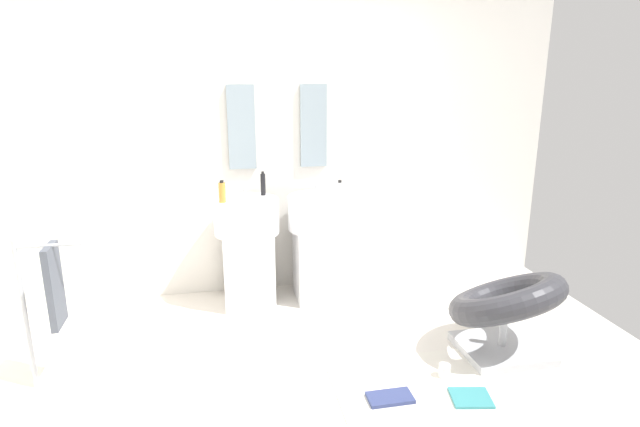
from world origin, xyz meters
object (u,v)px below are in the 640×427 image
(soap_bottle_black, at_px, (263,184))
(soap_bottle_white, at_px, (340,190))
(coffee_mug, at_px, (444,371))
(pedestal_sink_left, at_px, (248,246))
(soap_bottle_amber, at_px, (222,192))
(magazine_teal, at_px, (471,398))
(towel_rack, at_px, (50,290))
(magazine_navy, at_px, (390,398))
(pedestal_sink_right, at_px, (320,242))
(lounge_chair, at_px, (506,306))

(soap_bottle_black, bearing_deg, soap_bottle_white, -20.61)
(coffee_mug, bearing_deg, soap_bottle_white, 107.17)
(pedestal_sink_left, xyz_separation_m, soap_bottle_white, (0.74, -0.09, 0.45))
(soap_bottle_amber, bearing_deg, magazine_teal, -48.64)
(towel_rack, bearing_deg, magazine_teal, -14.91)
(magazine_teal, relative_size, soap_bottle_white, 1.56)
(towel_rack, relative_size, magazine_navy, 3.59)
(magazine_teal, bearing_deg, towel_rack, 175.82)
(soap_bottle_black, bearing_deg, pedestal_sink_right, -16.36)
(soap_bottle_amber, xyz_separation_m, soap_bottle_white, (0.92, -0.04, -0.01))
(lounge_chair, bearing_deg, magazine_navy, -158.10)
(magazine_navy, xyz_separation_m, soap_bottle_white, (0.02, 1.42, 0.92))
(towel_rack, bearing_deg, soap_bottle_white, 24.16)
(coffee_mug, bearing_deg, magazine_navy, -158.47)
(lounge_chair, bearing_deg, towel_rack, 176.42)
(pedestal_sink_right, bearing_deg, soap_bottle_black, 163.64)
(magazine_navy, bearing_deg, soap_bottle_white, 88.70)
(lounge_chair, height_order, soap_bottle_amber, soap_bottle_amber)
(soap_bottle_amber, bearing_deg, soap_bottle_white, -2.77)
(pedestal_sink_left, relative_size, soap_bottle_black, 5.00)
(lounge_chair, xyz_separation_m, magazine_teal, (-0.45, -0.46, -0.33))
(pedestal_sink_right, relative_size, lounge_chair, 0.91)
(pedestal_sink_right, bearing_deg, magazine_teal, -69.71)
(coffee_mug, distance_m, soap_bottle_white, 1.59)
(magazine_teal, bearing_deg, soap_bottle_white, 117.18)
(magazine_teal, distance_m, soap_bottle_white, 1.82)
(soap_bottle_white, bearing_deg, coffee_mug, -72.83)
(pedestal_sink_left, relative_size, coffee_mug, 12.00)
(towel_rack, relative_size, coffee_mug, 11.63)
(towel_rack, height_order, soap_bottle_white, soap_bottle_white)
(soap_bottle_black, bearing_deg, magazine_teal, -59.10)
(pedestal_sink_right, xyz_separation_m, towel_rack, (-1.79, -0.96, 0.14))
(soap_bottle_amber, relative_size, soap_bottle_black, 0.88)
(pedestal_sink_left, distance_m, soap_bottle_black, 0.52)
(coffee_mug, xyz_separation_m, soap_bottle_amber, (-1.31, 1.30, 0.91))
(magazine_teal, xyz_separation_m, coffee_mug, (-0.06, 0.25, 0.03))
(magazine_navy, distance_m, soap_bottle_black, 1.98)
(pedestal_sink_left, relative_size, magazine_teal, 4.30)
(pedestal_sink_left, height_order, pedestal_sink_right, same)
(pedestal_sink_right, bearing_deg, soap_bottle_amber, -176.54)
(magazine_navy, height_order, soap_bottle_white, soap_bottle_white)
(soap_bottle_white, bearing_deg, magazine_teal, -73.54)
(towel_rack, relative_size, soap_bottle_amber, 5.48)
(magazine_navy, relative_size, soap_bottle_black, 1.35)
(towel_rack, height_order, soap_bottle_amber, soap_bottle_amber)
(lounge_chair, bearing_deg, pedestal_sink_left, 145.15)
(magazine_teal, distance_m, soap_bottle_amber, 2.27)
(towel_rack, xyz_separation_m, coffee_mug, (2.33, -0.39, -0.58))
(soap_bottle_amber, distance_m, soap_bottle_black, 0.38)
(soap_bottle_white, distance_m, soap_bottle_black, 0.63)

